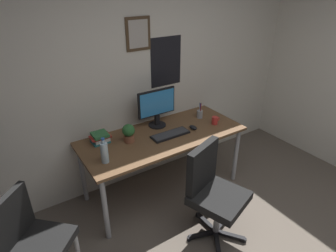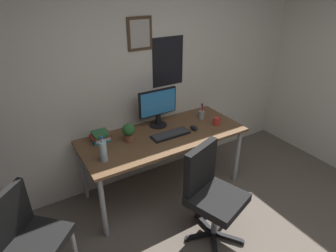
# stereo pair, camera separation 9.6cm
# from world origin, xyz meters

# --- Properties ---
(wall_back) EXTENTS (4.40, 0.10, 2.60)m
(wall_back) POSITION_xyz_m (0.00, 2.15, 1.30)
(wall_back) COLOR silver
(wall_back) RESTS_ON ground_plane
(desk) EXTENTS (1.80, 0.76, 0.74)m
(desk) POSITION_xyz_m (-0.08, 1.69, 0.67)
(desk) COLOR brown
(desk) RESTS_ON ground_plane
(office_chair) EXTENTS (0.58, 0.60, 0.95)m
(office_chair) POSITION_xyz_m (-0.04, 0.90, 0.53)
(office_chair) COLOR black
(office_chair) RESTS_ON ground_plane
(side_chair) EXTENTS (0.59, 0.59, 0.88)m
(side_chair) POSITION_xyz_m (-1.55, 1.24, 0.50)
(side_chair) COLOR black
(side_chair) RESTS_ON ground_plane
(monitor) EXTENTS (0.46, 0.20, 0.43)m
(monitor) POSITION_xyz_m (-0.01, 1.91, 0.98)
(monitor) COLOR black
(monitor) RESTS_ON desk
(keyboard) EXTENTS (0.43, 0.15, 0.03)m
(keyboard) POSITION_xyz_m (-0.02, 1.63, 0.76)
(keyboard) COLOR black
(keyboard) RESTS_ON desk
(computer_mouse) EXTENTS (0.06, 0.11, 0.04)m
(computer_mouse) POSITION_xyz_m (0.28, 1.62, 0.76)
(computer_mouse) COLOR black
(computer_mouse) RESTS_ON desk
(water_bottle) EXTENTS (0.07, 0.07, 0.25)m
(water_bottle) POSITION_xyz_m (-0.80, 1.54, 0.85)
(water_bottle) COLOR silver
(water_bottle) RESTS_ON desk
(coffee_mug_near) EXTENTS (0.11, 0.07, 0.09)m
(coffee_mug_near) POSITION_xyz_m (0.57, 1.58, 0.79)
(coffee_mug_near) COLOR red
(coffee_mug_near) RESTS_ON desk
(potted_plant) EXTENTS (0.13, 0.13, 0.19)m
(potted_plant) POSITION_xyz_m (-0.45, 1.76, 0.85)
(potted_plant) COLOR brown
(potted_plant) RESTS_ON desk
(pen_cup) EXTENTS (0.07, 0.07, 0.20)m
(pen_cup) POSITION_xyz_m (0.53, 1.80, 0.80)
(pen_cup) COLOR #9EA0A5
(pen_cup) RESTS_ON desk
(book_stack_left) EXTENTS (0.21, 0.16, 0.10)m
(book_stack_left) POSITION_xyz_m (-0.70, 1.91, 0.79)
(book_stack_left) COLOR #26727A
(book_stack_left) RESTS_ON desk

